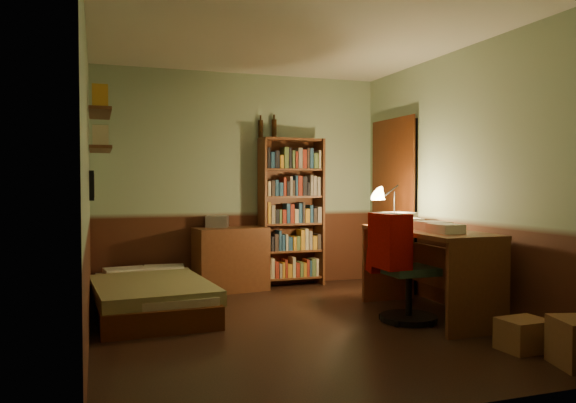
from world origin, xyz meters
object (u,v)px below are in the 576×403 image
object	(u,v)px
bed	(150,284)
office_chair	(409,274)
dresser	(231,259)
desk_lamp	(395,199)
desk	(428,273)
bookshelf	(291,212)
cardboard_box_b	(523,335)
mini_stereo	(217,221)

from	to	relation	value
bed	office_chair	bearing A→B (deg)	-29.62
bed	dresser	size ratio (longest dim) A/B	2.23
bed	desk_lamp	world-z (taller)	desk_lamp
desk	dresser	bearing A→B (deg)	129.76
bookshelf	cardboard_box_b	distance (m)	3.30
dresser	office_chair	world-z (taller)	office_chair
bed	cardboard_box_b	bearing A→B (deg)	-43.00
mini_stereo	desk	world-z (taller)	mini_stereo
dresser	desk_lamp	distance (m)	2.03
dresser	office_chair	size ratio (longest dim) A/B	0.96
bookshelf	bed	bearing A→B (deg)	-159.53
bookshelf	office_chair	bearing A→B (deg)	-83.83
mini_stereo	desk_lamp	xyz separation A→B (m)	(1.71, -1.18, 0.28)
dresser	desk_lamp	bearing A→B (deg)	-40.69
office_chair	desk_lamp	bearing A→B (deg)	68.33
dresser	office_chair	distance (m)	2.30
bed	dresser	distance (m)	1.28
office_chair	desk	bearing A→B (deg)	23.81
dresser	mini_stereo	size ratio (longest dim) A/B	3.32
office_chair	bed	bearing A→B (deg)	152.57
mini_stereo	office_chair	distance (m)	2.50
bed	cardboard_box_b	xyz separation A→B (m)	(2.57, -2.22, -0.16)
bookshelf	desk_lamp	xyz separation A→B (m)	(0.79, -1.14, 0.19)
mini_stereo	bookshelf	distance (m)	0.93
mini_stereo	desk_lamp	distance (m)	2.09
mini_stereo	office_chair	bearing A→B (deg)	-37.12
office_chair	cardboard_box_b	size ratio (longest dim) A/B	2.55
bookshelf	office_chair	world-z (taller)	bookshelf
bed	office_chair	world-z (taller)	office_chair
bookshelf	cardboard_box_b	size ratio (longest dim) A/B	5.32
desk	cardboard_box_b	bearing A→B (deg)	-85.99
desk	office_chair	xyz separation A→B (m)	(-0.28, -0.12, 0.02)
desk_lamp	bookshelf	bearing A→B (deg)	124.90
bed	desk_lamp	xyz separation A→B (m)	(2.57, -0.26, 0.82)
desk_lamp	office_chair	distance (m)	1.17
desk_lamp	dresser	bearing A→B (deg)	146.45
dresser	cardboard_box_b	xyz separation A→B (m)	(1.57, -3.02, -0.25)
cardboard_box_b	dresser	bearing A→B (deg)	117.48
dresser	desk	distance (m)	2.36
dresser	cardboard_box_b	bearing A→B (deg)	-69.40
mini_stereo	desk	bearing A→B (deg)	-30.35
dresser	desk_lamp	world-z (taller)	desk_lamp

